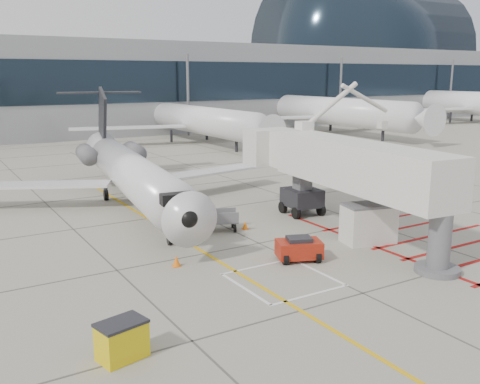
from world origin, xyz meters
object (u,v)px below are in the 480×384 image
regional_jet (139,156)px  pushback_tug (299,248)px  spill_bin (122,340)px  jet_bridge (358,175)px

regional_jet → pushback_tug: regional_jet is taller
regional_jet → pushback_tug: bearing=-66.1°
regional_jet → spill_bin: bearing=-104.6°
jet_bridge → spill_bin: 17.08m
regional_jet → spill_bin: (-7.14, -17.01, -3.24)m
pushback_tug → jet_bridge: bearing=37.3°
regional_jet → jet_bridge: (8.58, -11.04, -0.29)m
spill_bin → pushback_tug: bearing=10.4°
regional_jet → spill_bin: regional_jet is taller
regional_jet → pushback_tug: 13.35m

